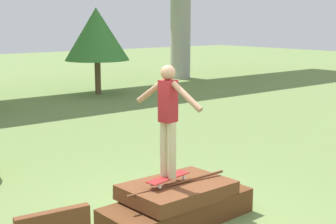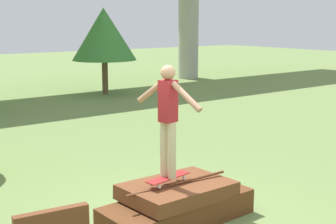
% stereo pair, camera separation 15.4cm
% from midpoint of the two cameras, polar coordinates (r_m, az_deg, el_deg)
% --- Properties ---
extents(ground_plane, '(80.00, 80.00, 0.00)m').
position_cam_midpoint_polar(ground_plane, '(7.47, 0.62, -13.29)').
color(ground_plane, olive).
extents(scrap_pile, '(2.48, 1.21, 0.66)m').
position_cam_midpoint_polar(scrap_pile, '(7.37, 0.61, -11.16)').
color(scrap_pile, '#5B3319').
rests_on(scrap_pile, ground_plane).
extents(skateboard, '(0.81, 0.33, 0.09)m').
position_cam_midpoint_polar(skateboard, '(7.17, -0.62, -8.04)').
color(skateboard, maroon).
rests_on(skateboard, scrap_pile).
extents(skater, '(0.30, 1.26, 1.70)m').
position_cam_midpoint_polar(skater, '(6.90, -0.64, -0.09)').
color(skater, '#C6B78E').
rests_on(skater, skateboard).
extents(tree_mid_back, '(2.73, 2.73, 3.65)m').
position_cam_midpoint_polar(tree_mid_back, '(20.16, -8.92, 9.35)').
color(tree_mid_back, brown).
rests_on(tree_mid_back, ground_plane).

